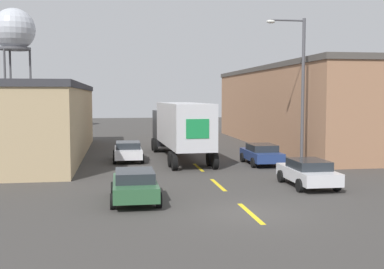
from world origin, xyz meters
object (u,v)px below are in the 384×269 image
(parked_car_right_near, at_px, (308,172))
(water_tower, at_px, (14,31))
(street_lamp, at_px, (299,82))
(parked_car_right_mid, at_px, (261,154))
(semi_truck, at_px, (180,126))
(parked_car_left_far, at_px, (128,151))
(parked_car_left_near, at_px, (135,185))

(parked_car_right_near, xyz_separation_m, water_tower, (-22.12, 43.41, 12.04))
(parked_car_right_near, distance_m, street_lamp, 8.35)
(parked_car_right_mid, xyz_separation_m, parked_car_right_near, (0.00, -7.63, 0.00))
(semi_truck, xyz_separation_m, parked_car_right_near, (4.81, -11.43, -1.60))
(semi_truck, xyz_separation_m, parked_car_left_far, (-3.63, -0.87, -1.60))
(parked_car_left_far, xyz_separation_m, street_lamp, (10.52, -3.87, 4.54))
(semi_truck, relative_size, parked_car_left_near, 3.08)
(semi_truck, xyz_separation_m, street_lamp, (6.89, -4.74, 2.94))
(parked_car_left_near, distance_m, parked_car_left_far, 12.61)
(parked_car_right_mid, distance_m, street_lamp, 5.09)
(semi_truck, bearing_deg, parked_car_left_near, -107.38)
(semi_truck, distance_m, parked_car_right_near, 12.50)
(semi_truck, height_order, parked_car_left_near, semi_truck)
(street_lamp, bearing_deg, parked_car_left_near, -140.31)
(parked_car_left_near, bearing_deg, street_lamp, 39.69)
(semi_truck, relative_size, parked_car_right_mid, 3.08)
(parked_car_left_near, bearing_deg, parked_car_left_far, 90.00)
(semi_truck, distance_m, street_lamp, 8.86)
(parked_car_right_mid, bearing_deg, water_tower, 121.72)
(street_lamp, bearing_deg, parked_car_left_far, 159.79)
(parked_car_right_near, bearing_deg, street_lamp, 72.69)
(parked_car_left_far, distance_m, parked_car_right_near, 13.52)
(semi_truck, xyz_separation_m, parked_car_left_near, (-3.63, -13.47, -1.60))
(parked_car_right_mid, xyz_separation_m, parked_car_left_far, (-8.44, 2.93, 0.00))
(parked_car_right_mid, bearing_deg, parked_car_left_far, 160.86)
(parked_car_right_mid, bearing_deg, street_lamp, -24.37)
(parked_car_right_mid, height_order, street_lamp, street_lamp)
(parked_car_left_far, bearing_deg, parked_car_left_near, -90.00)
(parked_car_right_mid, distance_m, parked_car_left_far, 8.93)
(parked_car_right_near, relative_size, street_lamp, 0.45)
(water_tower, bearing_deg, semi_truck, -61.58)
(semi_truck, bearing_deg, parked_car_right_near, -69.49)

